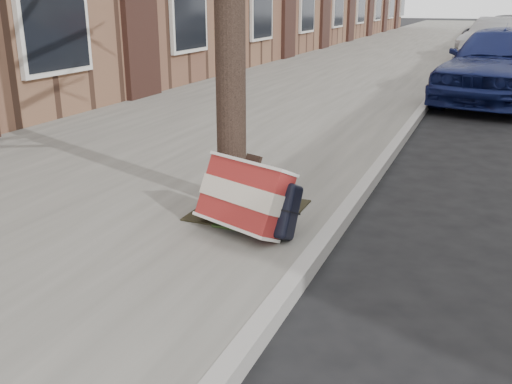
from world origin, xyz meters
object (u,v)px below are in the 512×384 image
at_px(suitcase_red, 244,196).
at_px(car_near_mid, 499,40).
at_px(car_near_front, 503,63).
at_px(suitcase_navy, 260,205).

relative_size(suitcase_red, car_near_mid, 0.18).
bearing_deg(car_near_front, car_near_mid, 103.29).
bearing_deg(suitcase_red, suitcase_navy, 18.41).
relative_size(suitcase_red, car_near_front, 0.17).
xyz_separation_m(suitcase_navy, car_near_front, (1.65, 7.77, 0.37)).
height_order(suitcase_navy, car_near_mid, car_near_mid).
height_order(suitcase_navy, car_near_front, car_near_front).
relative_size(suitcase_red, suitcase_navy, 1.25).
relative_size(suitcase_navy, car_near_mid, 0.15).
height_order(car_near_front, car_near_mid, car_near_front).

